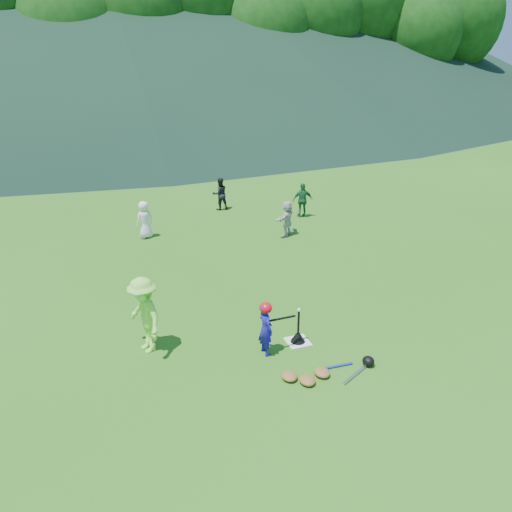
{
  "coord_description": "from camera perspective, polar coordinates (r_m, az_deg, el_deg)",
  "views": [
    {
      "loc": [
        -3.69,
        -7.81,
        5.48
      ],
      "look_at": [
        0.0,
        2.5,
        0.9
      ],
      "focal_mm": 35.0,
      "sensor_mm": 36.0,
      "label": 1
    }
  ],
  "objects": [
    {
      "name": "fielder_a",
      "position": [
        15.8,
        -12.61,
        4.08
      ],
      "size": [
        0.67,
        0.57,
        1.17
      ],
      "primitive_type": "imported",
      "rotation": [
        0.0,
        0.0,
        3.56
      ],
      "color": "white",
      "rests_on": "ground"
    },
    {
      "name": "ground",
      "position": [
        10.24,
        4.79,
        -9.78
      ],
      "size": [
        120.0,
        120.0,
        0.0
      ],
      "primitive_type": "plane",
      "color": "#2A5C15",
      "rests_on": "ground"
    },
    {
      "name": "outfield_fence",
      "position": [
        36.32,
        -14.15,
        14.48
      ],
      "size": [
        70.07,
        0.08,
        1.33
      ],
      "color": "gray",
      "rests_on": "ground"
    },
    {
      "name": "fielder_d",
      "position": [
        15.64,
        3.54,
        4.34
      ],
      "size": [
        1.01,
        0.95,
        1.13
      ],
      "primitive_type": "imported",
      "rotation": [
        0.0,
        0.0,
        3.87
      ],
      "color": "#BABABA",
      "rests_on": "ground"
    },
    {
      "name": "home_plate",
      "position": [
        10.23,
        4.8,
        -9.73
      ],
      "size": [
        0.45,
        0.45,
        0.02
      ],
      "primitive_type": "cube",
      "color": "silver",
      "rests_on": "ground"
    },
    {
      "name": "tree_line",
      "position": [
        41.91,
        -15.94,
        25.66
      ],
      "size": [
        70.04,
        11.4,
        14.82
      ],
      "color": "#382314",
      "rests_on": "ground"
    },
    {
      "name": "batter_child",
      "position": [
        9.59,
        1.09,
        -8.34
      ],
      "size": [
        0.31,
        0.42,
        1.08
      ],
      "primitive_type": "imported",
      "rotation": [
        0.0,
        0.0,
        1.71
      ],
      "color": "#1A1596",
      "rests_on": "ground"
    },
    {
      "name": "batter_gear",
      "position": [
        9.38,
        1.25,
        -6.04
      ],
      "size": [
        0.73,
        0.26,
        0.44
      ],
      "color": "red",
      "rests_on": "ground"
    },
    {
      "name": "baseball",
      "position": [
        9.86,
        4.93,
        -6.16
      ],
      "size": [
        0.08,
        0.08,
        0.08
      ],
      "primitive_type": "sphere",
      "color": "white",
      "rests_on": "batting_tee"
    },
    {
      "name": "equipment_pile",
      "position": [
        9.32,
        7.59,
        -13.07
      ],
      "size": [
        1.8,
        0.68,
        0.19
      ],
      "color": "olive",
      "rests_on": "ground"
    },
    {
      "name": "batting_tee",
      "position": [
        10.17,
        4.82,
        -9.17
      ],
      "size": [
        0.3,
        0.3,
        0.68
      ],
      "color": "black",
      "rests_on": "home_plate"
    },
    {
      "name": "fielder_c",
      "position": [
        17.46,
        5.36,
        6.37
      ],
      "size": [
        0.75,
        0.42,
        1.21
      ],
      "primitive_type": "imported",
      "rotation": [
        0.0,
        0.0,
        2.95
      ],
      "color": "#1B5A2F",
      "rests_on": "ground"
    },
    {
      "name": "fielder_b",
      "position": [
        18.27,
        -4.14,
        7.11
      ],
      "size": [
        0.61,
        0.5,
        1.18
      ],
      "primitive_type": "imported",
      "rotation": [
        0.0,
        0.0,
        3.23
      ],
      "color": "black",
      "rests_on": "ground"
    },
    {
      "name": "adult_coach",
      "position": [
        9.8,
        -12.66,
        -6.62
      ],
      "size": [
        0.85,
        1.13,
        1.55
      ],
      "primitive_type": "imported",
      "rotation": [
        0.0,
        0.0,
        -1.26
      ],
      "color": "#8AEF46",
      "rests_on": "ground"
    }
  ]
}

